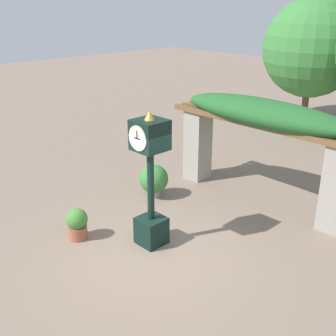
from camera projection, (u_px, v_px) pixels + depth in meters
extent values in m
plane|color=#7F6B5B|center=(154.00, 253.00, 8.87)|extent=(60.00, 60.00, 0.00)
cube|color=black|center=(151.00, 230.00, 9.14)|extent=(0.56, 0.56, 0.61)
cylinder|color=black|center=(151.00, 186.00, 8.75)|extent=(0.15, 0.15, 1.51)
cylinder|color=gold|center=(150.00, 151.00, 8.46)|extent=(0.24, 0.24, 0.04)
cube|color=black|center=(150.00, 135.00, 8.34)|extent=(0.62, 0.62, 0.62)
cylinder|color=beige|center=(138.00, 138.00, 8.13)|extent=(0.51, 0.02, 0.51)
cylinder|color=beige|center=(162.00, 132.00, 8.55)|extent=(0.51, 0.02, 0.51)
cube|color=black|center=(137.00, 139.00, 8.13)|extent=(0.18, 0.01, 0.02)
cube|color=black|center=(137.00, 135.00, 8.10)|extent=(0.02, 0.01, 0.16)
cone|color=gold|center=(150.00, 115.00, 8.19)|extent=(0.22, 0.22, 0.18)
cube|color=gray|center=(198.00, 145.00, 12.29)|extent=(0.60, 0.60, 2.06)
cube|color=brown|center=(255.00, 125.00, 10.26)|extent=(5.47, 0.15, 0.13)
cube|color=brown|center=(262.00, 123.00, 10.45)|extent=(5.47, 0.15, 0.13)
cube|color=brown|center=(269.00, 120.00, 10.64)|extent=(5.47, 0.15, 0.13)
ellipsoid|color=#235B28|center=(263.00, 113.00, 10.36)|extent=(4.77, 1.20, 0.70)
cylinder|color=gray|center=(154.00, 193.00, 11.38)|extent=(0.31, 0.31, 0.23)
sphere|color=#387A38|center=(154.00, 179.00, 11.23)|extent=(0.78, 0.78, 0.78)
cylinder|color=#9E563D|center=(78.00, 232.00, 9.37)|extent=(0.42, 0.42, 0.30)
sphere|color=#427F33|center=(77.00, 219.00, 9.25)|extent=(0.48, 0.48, 0.48)
cylinder|color=brown|center=(305.00, 102.00, 18.39)|extent=(0.28, 0.28, 1.68)
sphere|color=#387A38|center=(312.00, 48.00, 17.55)|extent=(4.08, 4.08, 4.08)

